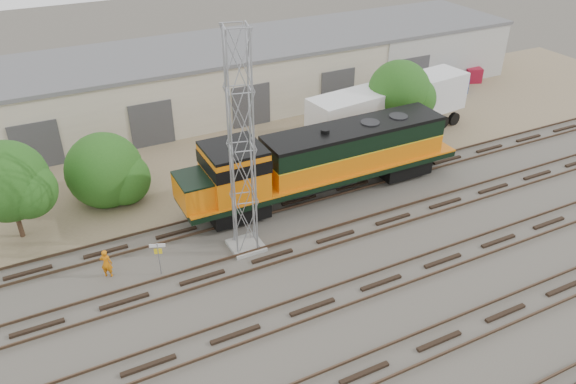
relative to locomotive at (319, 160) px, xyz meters
name	(u,v)px	position (x,y,z in m)	size (l,w,h in m)	color
ground	(350,252)	(-1.41, -6.00, -2.54)	(140.00, 140.00, 0.00)	#47423A
dirt_strip	(243,145)	(-1.41, 9.00, -2.53)	(80.00, 16.00, 0.02)	#726047
tracks	(381,283)	(-1.41, -9.00, -2.47)	(80.00, 20.40, 0.28)	black
warehouse	(206,79)	(-1.37, 16.98, 0.11)	(58.40, 10.40, 5.30)	beige
locomotive	(319,160)	(0.00, 0.00, 0.00)	(18.61, 3.26, 4.47)	black
signal_tower	(242,151)	(-6.32, -3.00, 3.43)	(1.81, 1.81, 12.27)	gray
sign_post	(158,253)	(-11.21, -3.18, -1.16)	(0.77, 0.32, 1.98)	gray
worker	(106,263)	(-13.69, -2.08, -1.73)	(0.60, 0.39, 1.64)	#CF6C0B
semi_trailer	(394,104)	(9.35, 5.17, 0.13)	(14.07, 4.37, 4.26)	silver
dumpster_blue	(457,84)	(20.45, 10.31, -1.79)	(1.60, 1.50, 1.50)	navy
dumpster_red	(472,75)	(23.65, 11.80, -1.84)	(1.50, 1.40, 1.40)	maroon
tree_west	(12,184)	(-17.13, 3.57, 0.97)	(4.72, 4.50, 5.88)	#382619
tree_mid	(109,173)	(-11.82, 5.41, -0.58)	(4.97, 4.74, 4.74)	#382619
tree_east	(403,93)	(9.52, 4.44, 1.24)	(4.82, 4.59, 6.20)	#382619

